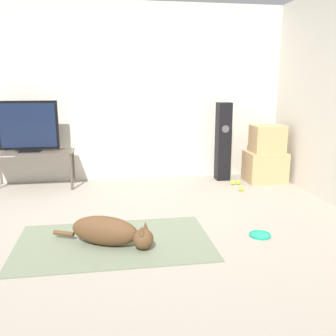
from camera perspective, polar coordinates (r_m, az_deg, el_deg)
name	(u,v)px	position (r m, az deg, el deg)	size (l,w,h in m)	color
ground_plane	(117,231)	(3.78, -7.80, -9.45)	(12.00, 12.00, 0.00)	#9E9384
wall_back	(110,94)	(5.61, -8.82, 11.13)	(8.00, 0.06, 2.55)	beige
area_rug	(114,242)	(3.52, -8.18, -11.14)	(1.76, 1.06, 0.01)	slate
dog	(110,232)	(3.41, -8.85, -9.58)	(0.90, 0.48, 0.27)	brown
frisbee	(260,235)	(3.73, 13.84, -9.86)	(0.21, 0.21, 0.03)	#199E7A
cardboard_box_lower	(265,167)	(5.69, 14.56, 0.18)	(0.56, 0.44, 0.44)	tan
cardboard_box_upper	(267,139)	(5.62, 14.91, 4.31)	(0.45, 0.35, 0.39)	tan
floor_speaker	(223,142)	(5.62, 8.39, 3.99)	(0.20, 0.20, 1.15)	black
tv_stand	(31,156)	(5.45, -20.19, 1.73)	(1.15, 0.42, 0.52)	brown
tv	(28,127)	(5.39, -20.51, 5.90)	(0.79, 0.20, 0.68)	black
tennis_ball_by_boxes	(241,189)	(5.15, 11.11, -3.11)	(0.07, 0.07, 0.07)	#C6E033
tennis_ball_near_speaker	(233,183)	(5.44, 9.84, -2.20)	(0.07, 0.07, 0.07)	#C6E033
tennis_ball_loose_on_carpet	(238,182)	(5.47, 10.64, -2.16)	(0.07, 0.07, 0.07)	#C6E033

